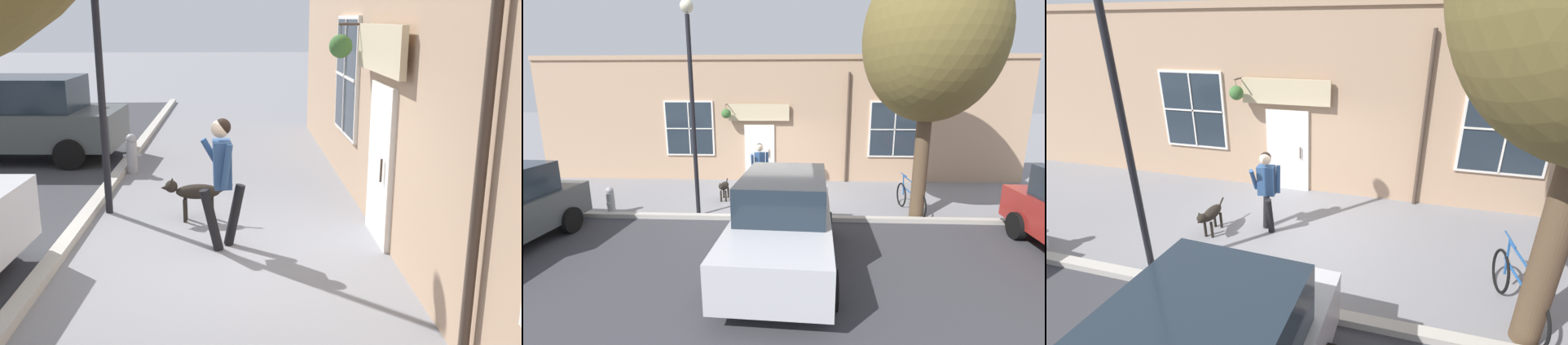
# 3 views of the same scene
# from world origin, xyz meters

# --- Properties ---
(ground_plane) EXTENTS (90.00, 90.00, 0.00)m
(ground_plane) POSITION_xyz_m (0.00, 0.00, 0.00)
(ground_plane) COLOR gray
(curb_and_road) EXTENTS (10.10, 28.00, 0.12)m
(curb_and_road) POSITION_xyz_m (5.85, 0.00, 0.02)
(curb_and_road) COLOR #B2ADA3
(curb_and_road) RESTS_ON ground_plane
(storefront_facade) EXTENTS (0.95, 18.00, 4.54)m
(storefront_facade) POSITION_xyz_m (-2.34, 0.00, 2.28)
(storefront_facade) COLOR tan
(storefront_facade) RESTS_ON ground_plane
(pedestrian_walking) EXTENTS (0.60, 0.55, 1.72)m
(pedestrian_walking) POSITION_xyz_m (-0.07, -0.39, 1.04)
(pedestrian_walking) COLOR black
(pedestrian_walking) RESTS_ON ground_plane
(dog_on_leash) EXTENTS (1.06, 0.26, 0.65)m
(dog_on_leash) POSITION_xyz_m (0.38, -1.46, 0.44)
(dog_on_leash) COLOR black
(dog_on_leash) RESTS_ON ground_plane
(street_tree_by_curb) EXTENTS (3.60, 3.24, 6.50)m
(street_tree_by_curb) POSITION_xyz_m (1.71, 3.94, 4.43)
(street_tree_by_curb) COLOR brown
(street_tree_by_curb) RESTS_ON ground_plane
(leaning_bicycle) EXTENTS (1.72, 0.32, 1.00)m
(leaning_bicycle) POSITION_xyz_m (1.13, 3.96, 0.38)
(leaning_bicycle) COLOR black
(leaning_bicycle) RESTS_ON ground_plane
(parked_car_mid_block) EXTENTS (4.38, 2.09, 1.75)m
(parked_car_mid_block) POSITION_xyz_m (4.33, 0.56, 0.88)
(parked_car_mid_block) COLOR #B7B7BC
(parked_car_mid_block) RESTS_ON ground_plane
(street_lamp) EXTENTS (0.32, 0.32, 5.43)m
(street_lamp) POSITION_xyz_m (1.73, -1.88, 3.49)
(street_lamp) COLOR black
(street_lamp) RESTS_ON ground_plane
(fire_hydrant) EXTENTS (0.34, 0.20, 0.77)m
(fire_hydrant) POSITION_xyz_m (1.77, -4.27, 0.40)
(fire_hydrant) COLOR #99999E
(fire_hydrant) RESTS_ON ground_plane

